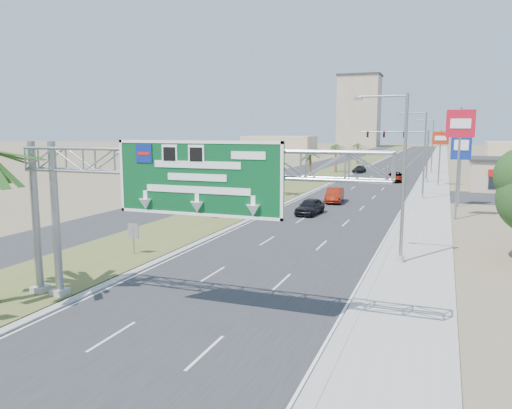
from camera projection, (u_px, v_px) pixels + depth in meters
The scene contains 24 objects.
road at pixel (399, 165), 113.86m from camera, with size 12.00×300.00×0.02m, color #28282B.
sidewalk_right at pixel (438, 166), 110.88m from camera, with size 4.00×300.00×0.10m, color #9E9B93.
median_grass at pixel (355, 164), 117.35m from camera, with size 7.00×300.00×0.12m, color #515F2A.
opposing_road at pixel (326, 164), 119.80m from camera, with size 8.00×300.00×0.02m, color #28282B.
sign_gantry at pixel (168, 175), 20.73m from camera, with size 16.75×1.24×7.50m.
palm_row_b at pixel (214, 165), 44.28m from camera, with size 3.99×3.99×5.95m.
palm_row_c at pixel (272, 150), 58.97m from camera, with size 3.99×3.99×6.75m.
palm_row_d at pixel (310, 154), 75.81m from camera, with size 3.99×3.99×5.45m.
palm_row_e at pixel (336, 146), 93.30m from camera, with size 3.99×3.99×6.15m.
palm_row_f at pixel (358, 144), 116.49m from camera, with size 3.99×3.99×5.75m.
streetlight_near at pixel (400, 186), 29.18m from camera, with size 3.27×0.44×10.00m.
streetlight_mid at pixel (422, 159), 56.95m from camera, with size 3.27×0.44×10.00m.
streetlight_far at pixel (431, 148), 90.26m from camera, with size 3.27×0.44×10.00m.
signal_mast at pixel (414, 151), 76.15m from camera, with size 10.28×0.71×8.00m.
median_signback_b at pixel (133, 233), 31.48m from camera, with size 0.75×0.08×2.08m.
tower_distant at pixel (359, 111), 252.03m from camera, with size 20.00×16.00×35.00m, color tan.
building_distant_left at pixel (279, 145), 175.41m from camera, with size 24.00×14.00×6.00m, color tan.
car_left_lane at pixel (310, 207), 47.08m from camera, with size 1.81×4.50×1.53m, color black.
car_mid_lane at pixel (335, 195), 55.06m from camera, with size 1.71×4.90×1.62m, color maroon.
car_right_lane at pixel (395, 177), 77.26m from camera, with size 2.49×5.39×1.50m, color gray.
car_far at pixel (359, 169), 93.98m from camera, with size 1.80×4.43×1.29m, color black.
pole_sign_red_near at pixel (460, 131), 43.56m from camera, with size 2.41×0.39×9.89m.
pole_sign_blue at pixel (461, 148), 51.26m from camera, with size 2.01×0.41×8.12m.
pole_sign_red_far at pixel (440, 142), 70.57m from camera, with size 2.22×0.54×7.94m.
Camera 1 is at (9.65, -8.14, 7.87)m, focal length 35.00 mm.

